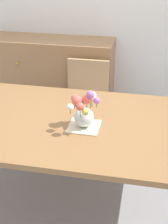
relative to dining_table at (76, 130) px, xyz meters
The scene contains 6 objects.
ground_plane 0.69m from the dining_table, ahead, with size 12.00×12.00×0.00m, color #939399.
dining_table is the anchor object (origin of this frame).
chair_far 0.94m from the dining_table, 96.34° to the left, with size 0.42×0.42×0.90m.
dresser 1.47m from the dining_table, 113.89° to the left, with size 1.40×0.47×1.00m.
placemat 0.13m from the dining_table, 40.03° to the right, with size 0.22×0.22×0.01m, color beige.
flower_vase 0.22m from the dining_table, 37.26° to the right, with size 0.21×0.23×0.25m.
Camera 1 is at (0.48, -2.07, 1.96)m, focal length 53.15 mm.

